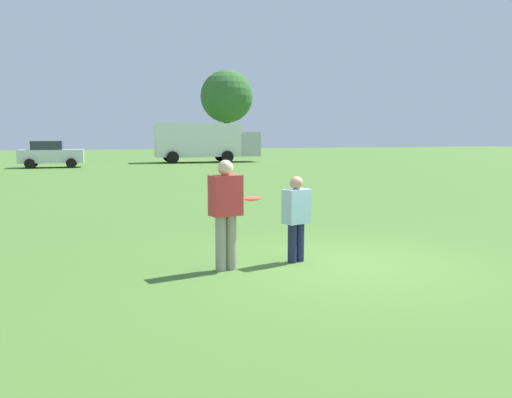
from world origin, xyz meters
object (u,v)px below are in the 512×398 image
(frisbee, at_px, (252,199))
(traffic_cone, at_px, (226,215))
(player_defender, at_px, (296,215))
(parked_car_mid_right, at_px, (51,154))
(box_truck, at_px, (205,141))
(player_thrower, at_px, (226,208))

(frisbee, xyz_separation_m, traffic_cone, (0.82, 4.23, -0.91))
(frisbee, bearing_deg, player_defender, 3.03)
(parked_car_mid_right, distance_m, box_truck, 12.39)
(player_defender, xyz_separation_m, traffic_cone, (0.01, 4.19, -0.59))
(player_thrower, height_order, parked_car_mid_right, parked_car_mid_right)
(box_truck, bearing_deg, player_thrower, -103.93)
(player_thrower, bearing_deg, frisbee, 8.96)
(box_truck, bearing_deg, player_defender, -101.92)
(parked_car_mid_right, bearing_deg, box_truck, 17.12)
(frisbee, height_order, box_truck, box_truck)
(parked_car_mid_right, bearing_deg, player_defender, -81.50)
(player_thrower, xyz_separation_m, parked_car_mid_right, (-3.29, 30.76, -0.08))
(player_thrower, bearing_deg, traffic_cone, 73.23)
(frisbee, relative_size, box_truck, 0.03)
(traffic_cone, bearing_deg, parked_car_mid_right, 99.84)
(player_thrower, distance_m, traffic_cone, 4.57)
(player_defender, relative_size, box_truck, 0.17)
(frisbee, relative_size, parked_car_mid_right, 0.06)
(frisbee, relative_size, traffic_cone, 0.57)
(player_thrower, relative_size, frisbee, 6.55)
(frisbee, height_order, parked_car_mid_right, parked_car_mid_right)
(player_defender, bearing_deg, box_truck, 78.08)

